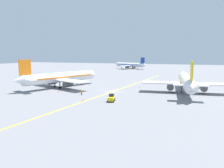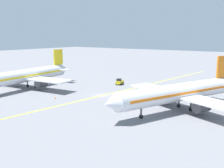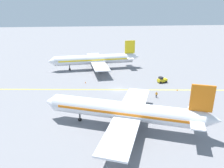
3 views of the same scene
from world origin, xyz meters
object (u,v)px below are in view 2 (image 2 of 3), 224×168
(airplane_adjacent_stand, at_px, (27,76))
(traffic_cone_near_nose, at_px, (55,98))
(traffic_cone_by_wingtip, at_px, (144,85))
(traffic_cone_mid_apron, at_px, (174,97))
(airplane_at_gate, at_px, (180,93))
(ground_crew_worker, at_px, (144,89))
(baggage_tug_white, at_px, (120,82))

(airplane_adjacent_stand, bearing_deg, traffic_cone_near_nose, 165.94)
(airplane_adjacent_stand, relative_size, traffic_cone_by_wingtip, 64.63)
(airplane_adjacent_stand, distance_m, traffic_cone_mid_apron, 41.37)
(airplane_adjacent_stand, bearing_deg, airplane_at_gate, -174.52)
(airplane_adjacent_stand, bearing_deg, traffic_cone_by_wingtip, -138.47)
(airplane_adjacent_stand, xyz_separation_m, ground_crew_worker, (-29.81, -15.05, -2.80))
(ground_crew_worker, bearing_deg, traffic_cone_near_nose, 54.22)
(ground_crew_worker, xyz_separation_m, traffic_cone_mid_apron, (-8.96, 1.02, -0.63))
(airplane_at_gate, relative_size, traffic_cone_mid_apron, 62.01)
(traffic_cone_mid_apron, distance_m, traffic_cone_by_wingtip, 15.77)
(airplane_adjacent_stand, distance_m, ground_crew_worker, 33.51)
(ground_crew_worker, relative_size, traffic_cone_near_nose, 3.05)
(baggage_tug_white, bearing_deg, traffic_cone_by_wingtip, -163.11)
(airplane_adjacent_stand, height_order, baggage_tug_white, airplane_adjacent_stand)
(traffic_cone_near_nose, bearing_deg, ground_crew_worker, -125.78)
(baggage_tug_white, bearing_deg, airplane_adjacent_stand, 48.15)
(airplane_at_gate, height_order, traffic_cone_mid_apron, airplane_at_gate)
(baggage_tug_white, relative_size, traffic_cone_mid_apron, 5.90)
(ground_crew_worker, distance_m, traffic_cone_mid_apron, 9.04)
(baggage_tug_white, height_order, ground_crew_worker, baggage_tug_white)
(ground_crew_worker, relative_size, traffic_cone_by_wingtip, 3.05)
(traffic_cone_near_nose, height_order, traffic_cone_by_wingtip, same)
(ground_crew_worker, height_order, traffic_cone_near_nose, ground_crew_worker)
(ground_crew_worker, height_order, traffic_cone_mid_apron, ground_crew_worker)
(traffic_cone_near_nose, bearing_deg, traffic_cone_by_wingtip, -109.60)
(airplane_at_gate, bearing_deg, airplane_adjacent_stand, 5.48)
(airplane_at_gate, relative_size, ground_crew_worker, 20.30)
(airplane_adjacent_stand, distance_m, traffic_cone_by_wingtip, 34.33)
(airplane_at_gate, xyz_separation_m, baggage_tug_white, (25.71, -16.22, -2.81))
(airplane_at_gate, distance_m, baggage_tug_white, 30.53)
(airplane_at_gate, relative_size, traffic_cone_near_nose, 62.01)
(traffic_cone_near_nose, distance_m, traffic_cone_mid_apron, 29.00)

